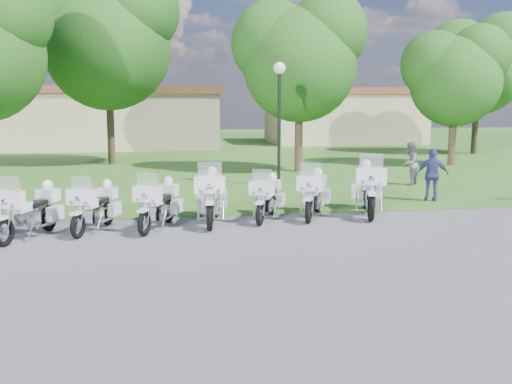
{
  "coord_description": "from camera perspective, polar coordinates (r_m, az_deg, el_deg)",
  "views": [
    {
      "loc": [
        -2.29,
        -12.38,
        3.15
      ],
      "look_at": [
        -0.19,
        1.2,
        0.95
      ],
      "focal_mm": 40.0,
      "sensor_mm": 36.0,
      "label": 1
    }
  ],
  "objects": [
    {
      "name": "motorcycle_2",
      "position": [
        14.49,
        -15.76,
        -1.39
      ],
      "size": [
        1.16,
        2.04,
        1.43
      ],
      "rotation": [
        0.0,
        0.0,
        2.79
      ],
      "color": "black",
      "rests_on": "ground"
    },
    {
      "name": "motorcycle_7",
      "position": [
        16.33,
        11.14,
        0.44
      ],
      "size": [
        1.3,
        2.58,
        1.77
      ],
      "rotation": [
        0.0,
        0.0,
        2.88
      ],
      "color": "black",
      "rests_on": "ground"
    },
    {
      "name": "motorcycle_3",
      "position": [
        14.41,
        -9.7,
        -1.15
      ],
      "size": [
        1.22,
        2.1,
        1.48
      ],
      "rotation": [
        0.0,
        0.0,
        2.77
      ],
      "color": "black",
      "rests_on": "ground"
    },
    {
      "name": "motorcycle_4",
      "position": [
        14.93,
        -4.5,
        -0.36
      ],
      "size": [
        0.99,
        2.5,
        1.68
      ],
      "rotation": [
        0.0,
        0.0,
        3.03
      ],
      "color": "black",
      "rests_on": "ground"
    },
    {
      "name": "building_east",
      "position": [
        44.43,
        8.7,
        7.6
      ],
      "size": [
        11.44,
        7.28,
        4.1
      ],
      "color": "tan",
      "rests_on": "ground"
    },
    {
      "name": "bystander_c",
      "position": [
        18.83,
        17.23,
        1.63
      ],
      "size": [
        1.06,
        0.71,
        1.67
      ],
      "primitive_type": "imported",
      "rotation": [
        0.0,
        0.0,
        2.8
      ],
      "color": "navy",
      "rests_on": "ground"
    },
    {
      "name": "bystander_b",
      "position": [
        22.24,
        15.15,
        2.75
      ],
      "size": [
        0.99,
        1.0,
        1.63
      ],
      "primitive_type": "imported",
      "rotation": [
        0.0,
        0.0,
        -2.34
      ],
      "color": "slate",
      "rests_on": "ground"
    },
    {
      "name": "tree_2",
      "position": [
        25.77,
        4.26,
        13.61
      ],
      "size": [
        5.88,
        5.02,
        7.84
      ],
      "color": "#38281C",
      "rests_on": "ground"
    },
    {
      "name": "grass_lawn",
      "position": [
        39.57,
        -5.46,
        4.5
      ],
      "size": [
        100.0,
        48.0,
        0.01
      ],
      "primitive_type": "cube",
      "color": "#3A6921",
      "rests_on": "ground"
    },
    {
      "name": "motorcycle_6",
      "position": [
        15.71,
        5.83,
        -0.12
      ],
      "size": [
        1.31,
        2.17,
        1.55
      ],
      "rotation": [
        0.0,
        0.0,
        2.75
      ],
      "color": "black",
      "rests_on": "ground"
    },
    {
      "name": "tree_1",
      "position": [
        29.53,
        -14.79,
        14.95
      ],
      "size": [
        7.15,
        6.1,
        9.53
      ],
      "color": "#38281C",
      "rests_on": "ground"
    },
    {
      "name": "motorcycle_5",
      "position": [
        15.29,
        1.15,
        -0.5
      ],
      "size": [
        1.2,
        2.02,
        1.43
      ],
      "rotation": [
        0.0,
        0.0,
        2.76
      ],
      "color": "black",
      "rests_on": "ground"
    },
    {
      "name": "ground",
      "position": [
        12.98,
        1.66,
        -4.96
      ],
      "size": [
        100.0,
        100.0,
        0.0
      ],
      "primitive_type": "plane",
      "color": "#55555A",
      "rests_on": "ground"
    },
    {
      "name": "tree_3",
      "position": [
        29.68,
        19.25,
        11.19
      ],
      "size": [
        5.09,
        4.34,
        6.79
      ],
      "color": "#38281C",
      "rests_on": "ground"
    },
    {
      "name": "tree_4",
      "position": [
        36.84,
        21.31,
        12.09
      ],
      "size": [
        6.19,
        5.28,
        8.26
      ],
      "color": "#38281C",
      "rests_on": "ground"
    },
    {
      "name": "lamp_post",
      "position": [
        21.2,
        2.34,
        9.78
      ],
      "size": [
        0.44,
        0.44,
        4.55
      ],
      "color": "black",
      "rests_on": "ground"
    },
    {
      "name": "building_west",
      "position": [
        40.56,
        -14.15,
        7.3
      ],
      "size": [
        14.56,
        8.32,
        4.1
      ],
      "color": "tan",
      "rests_on": "ground"
    },
    {
      "name": "motorcycle_1",
      "position": [
        14.26,
        -21.63,
        -1.69
      ],
      "size": [
        1.3,
        2.14,
        1.53
      ],
      "rotation": [
        0.0,
        0.0,
        2.74
      ],
      "color": "black",
      "rests_on": "ground"
    }
  ]
}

